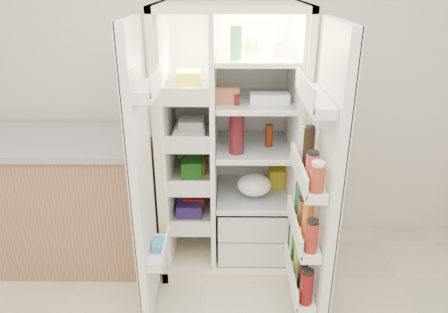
{
  "coord_description": "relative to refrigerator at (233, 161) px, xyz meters",
  "views": [
    {
      "loc": [
        0.14,
        -1.08,
        1.94
      ],
      "look_at": [
        0.12,
        1.25,
        0.95
      ],
      "focal_mm": 34.0,
      "sensor_mm": 36.0,
      "label": 1
    }
  ],
  "objects": [
    {
      "name": "wall_back",
      "position": [
        -0.17,
        0.35,
        0.61
      ],
      "size": [
        4.0,
        0.02,
        2.7
      ],
      "primitive_type": "cube",
      "color": "silver",
      "rests_on": "floor"
    },
    {
      "name": "kitchen_counter",
      "position": [
        -1.21,
        -0.07,
        -0.27
      ],
      "size": [
        1.29,
        0.69,
        0.94
      ],
      "color": "#9E6E4F",
      "rests_on": "floor"
    },
    {
      "name": "refrigerator",
      "position": [
        0.0,
        0.0,
        0.0
      ],
      "size": [
        0.92,
        0.7,
        1.8
      ],
      "color": "beige",
      "rests_on": "floor"
    },
    {
      "name": "fridge_door",
      "position": [
        0.47,
        -0.69,
        0.12
      ],
      "size": [
        0.17,
        0.58,
        1.72
      ],
      "color": "white",
      "rests_on": "floor"
    },
    {
      "name": "freezer_door",
      "position": [
        -0.52,
        -0.6,
        0.15
      ],
      "size": [
        0.15,
        0.4,
        1.72
      ],
      "color": "white",
      "rests_on": "floor"
    }
  ]
}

